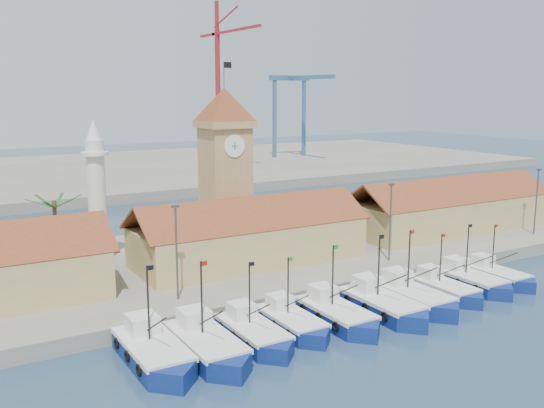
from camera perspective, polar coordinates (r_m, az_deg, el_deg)
ground at (r=54.81m, az=8.12°, el=-11.81°), size 400.00×400.00×0.00m
quay at (r=73.74m, az=-3.61°, el=-5.20°), size 140.00×32.00×1.50m
terminal at (r=154.00m, az=-18.32°, el=2.66°), size 240.00×80.00×2.00m
boat_0 at (r=48.81m, az=-11.02°, el=-13.73°), size 3.92×10.74×8.12m
boat_1 at (r=49.46m, az=-6.07°, el=-13.25°), size 3.90×10.67×8.08m
boat_2 at (r=51.67m, az=-1.63°, el=-12.23°), size 3.49×9.55×7.23m
boat_3 at (r=54.08m, az=1.99°, el=-11.20°), size 3.33×9.12×6.90m
boat_4 at (r=55.91m, az=6.24°, el=-10.44°), size 3.66×10.03×7.59m
boat_5 at (r=58.69m, az=10.52°, el=-9.48°), size 3.86×10.56×7.99m
boat_6 at (r=61.49m, az=13.24°, el=-8.65°), size 3.82×10.46×7.92m
boat_7 at (r=65.13m, az=15.99°, el=-7.79°), size 3.29×9.02×6.83m
boat_8 at (r=68.54m, az=18.31°, el=-6.96°), size 3.51×9.61×7.27m
boat_9 at (r=71.56m, az=20.47°, el=-6.40°), size 3.27×8.95×6.78m
hall_center at (r=69.48m, az=-2.14°, el=-3.41°), size 27.04×10.13×7.61m
hall_right at (r=88.89m, az=16.31°, el=-0.74°), size 31.20×10.13×7.61m
clock_tower at (r=73.29m, az=-4.42°, el=3.64°), size 5.80×5.80×22.70m
minaret at (r=70.33m, az=-16.17°, el=1.12°), size 3.00×3.00×16.30m
palm_tree at (r=68.00m, az=-19.67°, el=-2.39°), size 5.60×5.03×8.39m
lamp_posts at (r=62.43m, az=1.75°, el=-2.67°), size 80.70×0.25×9.03m
crane_red_right at (r=158.77m, az=-4.91°, el=12.01°), size 1.00×32.39×41.23m
gantry at (r=173.64m, az=2.26°, el=10.32°), size 13.00×22.00×23.20m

